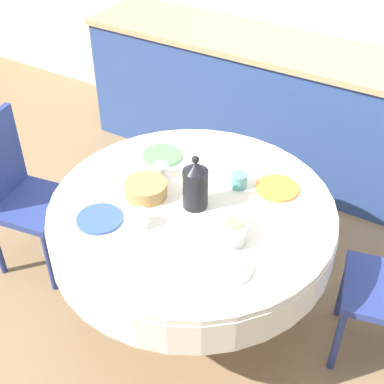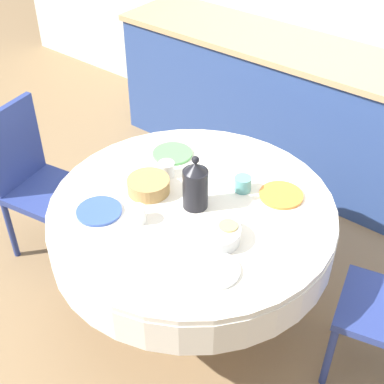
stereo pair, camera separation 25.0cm
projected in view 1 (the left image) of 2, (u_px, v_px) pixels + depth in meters
ground_plane at (192, 304)px, 3.00m from camera, size 12.00×12.00×0.00m
kitchen_counter at (302, 114)px, 3.73m from camera, size 3.24×0.64×0.94m
dining_table at (192, 224)px, 2.63m from camera, size 1.39×1.39×0.72m
chair_right at (18, 189)px, 2.98m from camera, size 0.46×0.46×0.95m
plate_near_left at (100, 219)px, 2.47m from camera, size 0.22×0.22×0.01m
cup_near_left at (140, 219)px, 2.42m from camera, size 0.08×0.08×0.08m
plate_near_right at (227, 267)px, 2.23m from camera, size 0.22×0.22×0.01m
cup_near_right at (234, 228)px, 2.37m from camera, size 0.08×0.08×0.08m
plate_far_left at (162, 155)px, 2.87m from camera, size 0.22×0.22×0.01m
cup_far_left at (160, 171)px, 2.71m from camera, size 0.08×0.08×0.08m
plate_far_right at (277, 188)px, 2.65m from camera, size 0.22×0.22×0.01m
cup_far_right at (239, 180)px, 2.65m from camera, size 0.08×0.08×0.08m
coffee_carafe at (195, 185)px, 2.48m from camera, size 0.12×0.12×0.28m
bread_basket at (146, 189)px, 2.60m from camera, size 0.21×0.21×0.07m
fruit_bowl at (223, 232)px, 2.36m from camera, size 0.22×0.22×0.07m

